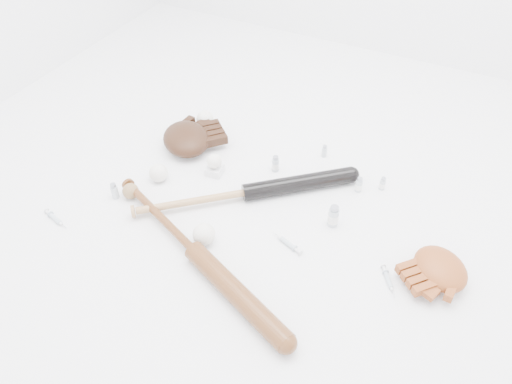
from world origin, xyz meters
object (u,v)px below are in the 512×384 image
at_px(pedestal, 215,170).
at_px(bat_wood, 195,252).
at_px(glove_dark, 186,139).
at_px(bat_dark, 246,192).

bearing_deg(pedestal, bat_wood, -68.35).
bearing_deg(bat_wood, glove_dark, 147.82).
xyz_separation_m(bat_wood, pedestal, (-0.17, 0.43, -0.02)).
xyz_separation_m(bat_dark, bat_wood, (-0.02, -0.35, 0.00)).
height_order(bat_dark, pedestal, bat_dark).
height_order(bat_wood, pedestal, bat_wood).
bearing_deg(bat_dark, pedestal, 116.81).
relative_size(glove_dark, pedestal, 4.51).
distance_m(bat_dark, bat_wood, 0.35).
height_order(bat_dark, glove_dark, glove_dark).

